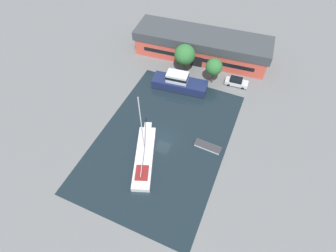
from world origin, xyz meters
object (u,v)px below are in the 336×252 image
(warehouse_building, at_px, (202,45))
(parked_car, at_px, (236,82))
(sailboat_moored, at_px, (144,156))
(small_dinghy, at_px, (208,146))
(quay_tree_near_building, at_px, (214,67))
(quay_tree_by_water, at_px, (185,55))
(motor_cruiser, at_px, (179,83))

(warehouse_building, height_order, parked_car, warehouse_building)
(warehouse_building, xyz_separation_m, parked_car, (9.97, -6.43, -1.98))
(sailboat_moored, height_order, small_dinghy, sailboat_moored)
(quay_tree_near_building, bearing_deg, quay_tree_by_water, 171.66)
(warehouse_building, distance_m, small_dinghy, 25.73)
(quay_tree_by_water, relative_size, motor_cruiser, 0.56)
(quay_tree_near_building, xyz_separation_m, sailboat_moored, (-4.52, -22.42, -3.36))
(sailboat_moored, distance_m, small_dinghy, 10.92)
(warehouse_building, bearing_deg, parked_car, -38.05)
(motor_cruiser, xyz_separation_m, small_dinghy, (10.07, -11.79, -1.07))
(parked_car, relative_size, sailboat_moored, 0.35)
(quay_tree_by_water, xyz_separation_m, motor_cruiser, (1.00, -5.35, -2.93))
(quay_tree_near_building, xyz_separation_m, motor_cruiser, (-5.65, -4.37, -2.63))
(warehouse_building, height_order, quay_tree_near_building, quay_tree_near_building)
(parked_car, relative_size, motor_cruiser, 0.41)
(quay_tree_by_water, bearing_deg, sailboat_moored, -84.80)
(warehouse_building, relative_size, motor_cruiser, 2.65)
(quay_tree_by_water, relative_size, small_dinghy, 1.38)
(quay_tree_near_building, relative_size, motor_cruiser, 0.49)
(sailboat_moored, relative_size, small_dinghy, 2.89)
(quay_tree_by_water, bearing_deg, parked_car, 1.03)
(warehouse_building, distance_m, parked_car, 12.03)
(warehouse_building, xyz_separation_m, quay_tree_near_building, (5.07, -7.61, 1.15))
(quay_tree_by_water, relative_size, parked_car, 1.36)
(quay_tree_near_building, bearing_deg, small_dinghy, -74.71)
(parked_car, bearing_deg, sailboat_moored, -26.16)
(parked_car, xyz_separation_m, small_dinghy, (-0.49, -17.35, -0.57))
(quay_tree_near_building, bearing_deg, warehouse_building, 123.66)
(warehouse_building, xyz_separation_m, sailboat_moored, (0.55, -30.03, -2.21))
(quay_tree_near_building, relative_size, parked_car, 1.19)
(sailboat_moored, bearing_deg, quay_tree_by_water, 74.49)
(quay_tree_near_building, distance_m, sailboat_moored, 23.12)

